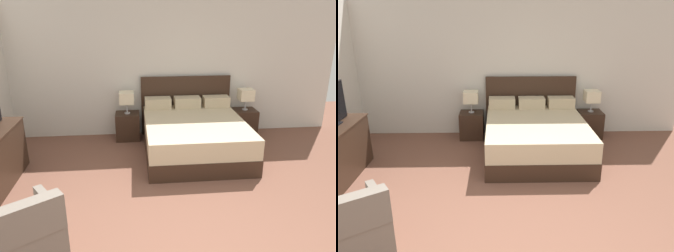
# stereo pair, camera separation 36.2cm
# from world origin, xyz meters

# --- Properties ---
(wall_back) EXTENTS (6.95, 0.06, 2.72)m
(wall_back) POSITION_xyz_m (0.00, 3.90, 1.36)
(wall_back) COLOR beige
(wall_back) RESTS_ON ground
(bed) EXTENTS (1.76, 2.08, 1.17)m
(bed) POSITION_xyz_m (0.47, 2.85, 0.33)
(bed) COLOR #332116
(bed) RESTS_ON ground
(nightstand_left) EXTENTS (0.45, 0.43, 0.52)m
(nightstand_left) POSITION_xyz_m (-0.69, 3.60, 0.26)
(nightstand_left) COLOR #332116
(nightstand_left) RESTS_ON ground
(nightstand_right) EXTENTS (0.45, 0.43, 0.52)m
(nightstand_right) POSITION_xyz_m (1.62, 3.60, 0.26)
(nightstand_right) COLOR #332116
(nightstand_right) RESTS_ON ground
(table_lamp_left) EXTENTS (0.27, 0.27, 0.42)m
(table_lamp_left) POSITION_xyz_m (-0.69, 3.60, 0.82)
(table_lamp_left) COLOR #B7B7BC
(table_lamp_left) RESTS_ON nightstand_left
(table_lamp_right) EXTENTS (0.27, 0.27, 0.42)m
(table_lamp_right) POSITION_xyz_m (1.62, 3.60, 0.82)
(table_lamp_right) COLOR #B7B7BC
(table_lamp_right) RESTS_ON nightstand_right
(armchair_by_window) EXTENTS (0.95, 0.95, 0.76)m
(armchair_by_window) POSITION_xyz_m (-1.68, 0.37, 0.28)
(armchair_by_window) COLOR #70665B
(armchair_by_window) RESTS_ON ground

